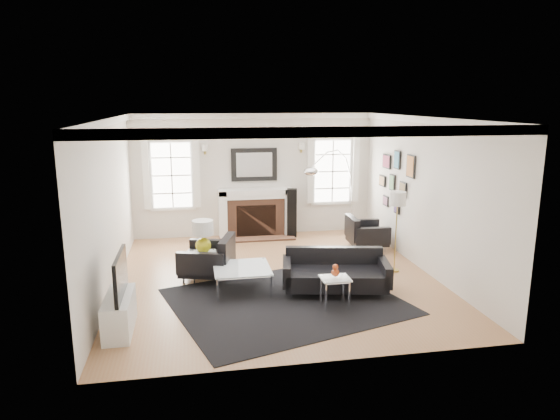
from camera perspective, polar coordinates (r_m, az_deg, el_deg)
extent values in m
plane|color=#A46E45|center=(8.96, -0.45, -7.70)|extent=(6.00, 6.00, 0.00)
cube|color=beige|center=(11.50, -2.98, 4.00)|extent=(5.50, 0.04, 2.80)
cube|color=beige|center=(5.73, 4.59, -4.67)|extent=(5.50, 0.04, 2.80)
cube|color=beige|center=(8.57, -18.92, 0.43)|extent=(0.04, 6.00, 2.80)
cube|color=beige|center=(9.43, 16.25, 1.65)|extent=(0.04, 6.00, 2.80)
cube|color=white|center=(8.42, -0.49, 10.51)|extent=(5.50, 6.00, 0.02)
cube|color=white|center=(8.42, -0.48, 10.10)|extent=(5.50, 6.00, 0.12)
cube|color=white|center=(11.40, -6.55, -0.50)|extent=(0.18, 0.38, 1.10)
cube|color=white|center=(11.58, 0.87, -0.21)|extent=(0.18, 0.38, 1.10)
cube|color=white|center=(11.36, -2.84, 2.11)|extent=(1.70, 0.38, 0.12)
cube|color=white|center=(11.38, -2.83, 1.61)|extent=(1.50, 0.34, 0.10)
cube|color=brown|center=(11.51, -2.82, -0.82)|extent=(1.30, 0.30, 0.90)
cube|color=black|center=(11.43, -2.75, -1.27)|extent=(0.90, 0.10, 0.76)
cube|color=brown|center=(11.35, -2.62, -3.24)|extent=(1.70, 0.50, 0.04)
cube|color=black|center=(11.43, -2.97, 5.21)|extent=(1.05, 0.06, 0.75)
cube|color=white|center=(11.40, -2.95, 5.19)|extent=(0.82, 0.02, 0.55)
cube|color=white|center=(11.39, -12.26, 3.90)|extent=(1.00, 0.05, 1.60)
cube|color=white|center=(11.36, -12.27, 3.88)|extent=(0.84, 0.02, 1.44)
cube|color=white|center=(11.32, -15.08, 3.96)|extent=(0.14, 0.05, 1.55)
cube|color=white|center=(11.27, -9.49, 4.19)|extent=(0.14, 0.05, 1.55)
cube|color=white|center=(11.84, 5.98, 4.43)|extent=(1.00, 0.05, 1.60)
cube|color=white|center=(11.81, 6.02, 4.41)|extent=(0.84, 0.02, 1.44)
cube|color=white|center=(11.59, 3.50, 4.56)|extent=(0.14, 0.05, 1.55)
cube|color=white|center=(11.90, 8.67, 4.64)|extent=(0.14, 0.05, 1.55)
cube|color=black|center=(9.88, 14.72, 4.86)|extent=(0.03, 0.34, 0.44)
cube|color=#BA6C31|center=(9.87, 14.63, 4.86)|extent=(0.01, 0.29, 0.39)
cube|color=black|center=(10.46, 13.26, 5.61)|extent=(0.03, 0.28, 0.38)
cube|color=teal|center=(10.46, 13.16, 5.61)|extent=(0.01, 0.23, 0.33)
cube|color=black|center=(10.98, 12.10, 5.44)|extent=(0.03, 0.40, 0.30)
cube|color=#952D49|center=(10.97, 12.01, 5.44)|extent=(0.01, 0.35, 0.25)
cube|color=black|center=(10.22, 13.87, 2.31)|extent=(0.03, 0.30, 0.30)
cube|color=brown|center=(10.22, 13.78, 2.31)|extent=(0.01, 0.25, 0.25)
cube|color=black|center=(10.71, 12.70, 3.09)|extent=(0.03, 0.26, 0.34)
cube|color=#538751|center=(10.71, 12.62, 3.09)|extent=(0.01, 0.21, 0.29)
cube|color=black|center=(11.22, 11.62, 3.29)|extent=(0.03, 0.32, 0.24)
cube|color=#A87648|center=(11.22, 11.53, 3.29)|extent=(0.01, 0.27, 0.19)
cube|color=black|center=(10.52, 13.21, 0.40)|extent=(0.03, 0.24, 0.30)
cube|color=#493366|center=(10.52, 13.12, 0.40)|extent=(0.01, 0.19, 0.25)
cube|color=black|center=(11.06, 12.00, 1.04)|extent=(0.03, 0.28, 0.22)
cube|color=#8B516B|center=(11.06, 11.91, 1.04)|extent=(0.01, 0.23, 0.17)
cube|color=white|center=(7.25, -17.88, -11.19)|extent=(0.35, 1.00, 0.50)
cube|color=black|center=(7.04, -17.77, -7.08)|extent=(0.05, 1.00, 0.58)
cube|color=black|center=(7.93, 0.66, -10.39)|extent=(4.00, 3.62, 0.01)
cube|color=black|center=(8.24, 6.35, -7.72)|extent=(1.74, 1.06, 0.27)
cube|color=black|center=(8.50, 6.16, -5.66)|extent=(1.62, 0.43, 0.45)
cube|color=black|center=(8.17, 0.77, -7.03)|extent=(0.27, 0.78, 0.34)
cube|color=black|center=(8.32, 11.86, -6.92)|extent=(0.27, 0.78, 0.34)
cube|color=black|center=(8.89, -8.37, -6.04)|extent=(1.02, 1.02, 0.31)
cube|color=black|center=(8.74, -6.07, -4.75)|extent=(0.37, 0.83, 0.51)
cube|color=black|center=(9.23, -7.76, -4.52)|extent=(0.82, 0.35, 0.39)
cube|color=black|center=(8.48, -9.09, -6.11)|extent=(0.82, 0.35, 0.39)
cube|color=black|center=(10.73, 9.93, -3.02)|extent=(0.76, 0.76, 0.28)
cube|color=black|center=(10.58, 8.25, -2.04)|extent=(0.15, 0.74, 0.46)
cube|color=black|center=(10.36, 10.58, -2.96)|extent=(0.74, 0.14, 0.35)
cube|color=black|center=(11.04, 9.36, -1.96)|extent=(0.74, 0.14, 0.35)
cube|color=silver|center=(8.24, -4.39, -6.63)|extent=(0.91, 0.91, 0.02)
cylinder|color=silver|center=(7.89, -7.11, -9.07)|extent=(0.04, 0.04, 0.41)
cylinder|color=silver|center=(7.97, -1.04, -8.75)|extent=(0.04, 0.04, 0.41)
cylinder|color=silver|center=(8.67, -7.42, -7.07)|extent=(0.04, 0.04, 0.41)
cylinder|color=silver|center=(8.74, -1.91, -6.80)|extent=(0.04, 0.04, 0.41)
cube|color=silver|center=(8.82, -8.73, -4.93)|extent=(0.44, 0.44, 0.02)
cylinder|color=silver|center=(8.72, -9.84, -6.78)|extent=(0.04, 0.04, 0.48)
cylinder|color=silver|center=(8.72, -7.46, -6.69)|extent=(0.04, 0.04, 0.48)
cylinder|color=silver|center=(9.06, -9.86, -6.04)|extent=(0.04, 0.04, 0.48)
cylinder|color=silver|center=(9.06, -7.58, -5.95)|extent=(0.04, 0.04, 0.48)
cube|color=silver|center=(7.59, 6.32, -7.77)|extent=(0.44, 0.37, 0.02)
cylinder|color=silver|center=(7.50, 5.27, -9.89)|extent=(0.04, 0.04, 0.48)
cylinder|color=silver|center=(7.60, 7.90, -9.66)|extent=(0.04, 0.04, 0.48)
cylinder|color=silver|center=(7.76, 4.70, -9.10)|extent=(0.04, 0.04, 0.48)
cylinder|color=silver|center=(7.85, 7.25, -8.90)|extent=(0.04, 0.04, 0.48)
sphere|color=gold|center=(8.77, -8.76, -4.02)|extent=(0.27, 0.27, 0.27)
cylinder|color=gold|center=(8.74, -8.79, -3.16)|extent=(0.04, 0.04, 0.11)
cylinder|color=white|center=(8.69, -8.83, -2.00)|extent=(0.36, 0.36, 0.26)
sphere|color=#B33E17|center=(7.56, 6.34, -7.12)|extent=(0.12, 0.12, 0.12)
sphere|color=#B33E17|center=(7.53, 6.36, -6.48)|extent=(0.09, 0.09, 0.09)
cube|color=silver|center=(11.74, 8.14, -2.47)|extent=(0.22, 0.35, 0.18)
ellipsoid|color=silver|center=(10.08, 3.56, 4.44)|extent=(0.30, 0.30, 0.18)
cylinder|color=#B1973D|center=(9.50, 12.89, -6.73)|extent=(0.19, 0.19, 0.03)
cylinder|color=#B1973D|center=(9.31, 13.08, -2.98)|extent=(0.02, 0.02, 1.32)
cylinder|color=white|center=(9.16, 13.30, 1.29)|extent=(0.30, 0.30, 0.24)
cube|color=black|center=(11.45, 1.38, -0.33)|extent=(0.26, 0.26, 1.11)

